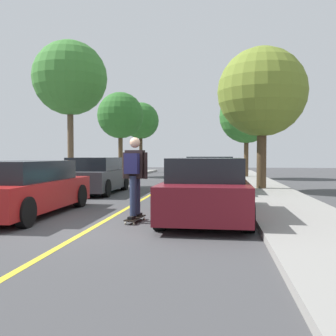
# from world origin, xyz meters

# --- Properties ---
(ground) EXTENTS (80.00, 80.00, 0.00)m
(ground) POSITION_xyz_m (0.00, 0.00, 0.00)
(ground) COLOR #424244
(sidewalk_right) EXTENTS (2.20, 56.00, 0.14)m
(sidewalk_right) POSITION_xyz_m (4.42, 0.00, 0.07)
(sidewalk_right) COLOR gray
(sidewalk_right) RESTS_ON ground
(center_line) EXTENTS (0.12, 39.20, 0.01)m
(center_line) POSITION_xyz_m (0.00, 4.00, 0.00)
(center_line) COLOR gold
(center_line) RESTS_ON ground
(parked_car_left_nearest) EXTENTS (2.02, 4.58, 1.35)m
(parked_car_left_nearest) POSITION_xyz_m (-2.27, 1.07, 0.67)
(parked_car_left_nearest) COLOR maroon
(parked_car_left_nearest) RESTS_ON ground
(parked_car_left_near) EXTENTS (1.93, 4.22, 1.40)m
(parked_car_left_near) POSITION_xyz_m (-2.27, 6.62, 0.68)
(parked_car_left_near) COLOR #38383D
(parked_car_left_near) RESTS_ON ground
(parked_car_right_nearest) EXTENTS (1.96, 4.40, 1.42)m
(parked_car_right_nearest) POSITION_xyz_m (2.27, 1.16, 0.70)
(parked_car_right_nearest) COLOR maroon
(parked_car_right_nearest) RESTS_ON ground
(parked_car_right_near) EXTENTS (2.01, 4.49, 1.44)m
(parked_car_right_near) POSITION_xyz_m (2.27, 6.89, 0.71)
(parked_car_right_near) COLOR #196066
(parked_car_right_near) RESTS_ON ground
(street_tree_left_nearest) EXTENTS (3.41, 3.41, 6.63)m
(street_tree_left_nearest) POSITION_xyz_m (-4.28, 9.05, 5.04)
(street_tree_left_nearest) COLOR brown
(street_tree_left_nearest) RESTS_ON sidewalk_left
(street_tree_left_near) EXTENTS (3.21, 3.21, 5.76)m
(street_tree_left_near) POSITION_xyz_m (-4.28, 17.99, 4.27)
(street_tree_left_near) COLOR #4C3823
(street_tree_left_near) RESTS_ON sidewalk_left
(street_tree_left_far) EXTENTS (3.19, 3.19, 6.02)m
(street_tree_left_far) POSITION_xyz_m (-4.28, 24.89, 4.54)
(street_tree_left_far) COLOR #3D2D1E
(street_tree_left_far) RESTS_ON sidewalk_left
(street_tree_right_nearest) EXTENTS (3.63, 3.63, 5.76)m
(street_tree_right_nearest) POSITION_xyz_m (4.28, 8.18, 4.06)
(street_tree_right_nearest) COLOR #4C3823
(street_tree_right_nearest) RESTS_ON sidewalk_right
(street_tree_right_near) EXTENTS (3.45, 3.45, 5.60)m
(street_tree_right_near) POSITION_xyz_m (4.28, 17.00, 4.00)
(street_tree_right_near) COLOR #4C3823
(street_tree_right_near) RESTS_ON sidewalk_right
(fire_hydrant) EXTENTS (0.20, 0.20, 0.70)m
(fire_hydrant) POSITION_xyz_m (-3.77, 7.06, 0.49)
(fire_hydrant) COLOR #B2140F
(fire_hydrant) RESTS_ON sidewalk_left
(skateboard) EXTENTS (0.33, 0.86, 0.10)m
(skateboard) POSITION_xyz_m (0.71, 0.48, 0.09)
(skateboard) COLOR black
(skateboard) RESTS_ON ground
(skateboarder) EXTENTS (0.59, 0.71, 1.77)m
(skateboarder) POSITION_xyz_m (0.71, 0.45, 1.11)
(skateboarder) COLOR black
(skateboarder) RESTS_ON skateboard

